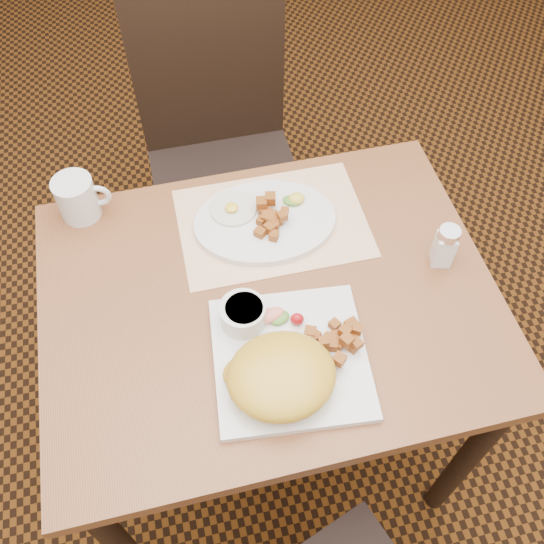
{
  "coord_description": "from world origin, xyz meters",
  "views": [
    {
      "loc": [
        -0.15,
        -0.63,
        1.76
      ],
      "look_at": [
        0.01,
        0.01,
        0.82
      ],
      "focal_mm": 40.0,
      "sensor_mm": 36.0,
      "label": 1
    }
  ],
  "objects_px": {
    "plate_square": "(290,358)",
    "coffee_mug": "(78,198)",
    "table": "(270,323)",
    "plate_oval": "(265,222)",
    "chair_far": "(221,145)",
    "salt_shaker": "(445,246)"
  },
  "relations": [
    {
      "from": "plate_square",
      "to": "chair_far",
      "type": "bearing_deg",
      "value": 89.45
    },
    {
      "from": "salt_shaker",
      "to": "plate_square",
      "type": "bearing_deg",
      "value": -157.37
    },
    {
      "from": "chair_far",
      "to": "plate_oval",
      "type": "bearing_deg",
      "value": 92.59
    },
    {
      "from": "plate_square",
      "to": "salt_shaker",
      "type": "height_order",
      "value": "salt_shaker"
    },
    {
      "from": "plate_square",
      "to": "coffee_mug",
      "type": "distance_m",
      "value": 0.57
    },
    {
      "from": "table",
      "to": "coffee_mug",
      "type": "distance_m",
      "value": 0.49
    },
    {
      "from": "table",
      "to": "plate_oval",
      "type": "xyz_separation_m",
      "value": [
        0.03,
        0.18,
        0.12
      ]
    },
    {
      "from": "table",
      "to": "coffee_mug",
      "type": "bearing_deg",
      "value": 138.7
    },
    {
      "from": "table",
      "to": "plate_square",
      "type": "xyz_separation_m",
      "value": [
        0.0,
        -0.15,
        0.12
      ]
    },
    {
      "from": "salt_shaker",
      "to": "table",
      "type": "bearing_deg",
      "value": -179.87
    },
    {
      "from": "plate_oval",
      "to": "chair_far",
      "type": "bearing_deg",
      "value": 92.39
    },
    {
      "from": "chair_far",
      "to": "plate_square",
      "type": "bearing_deg",
      "value": 89.65
    },
    {
      "from": "chair_far",
      "to": "plate_square",
      "type": "height_order",
      "value": "chair_far"
    },
    {
      "from": "plate_square",
      "to": "salt_shaker",
      "type": "bearing_deg",
      "value": 22.63
    },
    {
      "from": "table",
      "to": "chair_far",
      "type": "relative_size",
      "value": 0.93
    },
    {
      "from": "plate_square",
      "to": "coffee_mug",
      "type": "height_order",
      "value": "coffee_mug"
    },
    {
      "from": "chair_far",
      "to": "coffee_mug",
      "type": "xyz_separation_m",
      "value": [
        -0.36,
        -0.36,
        0.26
      ]
    },
    {
      "from": "coffee_mug",
      "to": "table",
      "type": "bearing_deg",
      "value": -41.3
    },
    {
      "from": "plate_oval",
      "to": "plate_square",
      "type": "bearing_deg",
      "value": -94.93
    },
    {
      "from": "coffee_mug",
      "to": "plate_square",
      "type": "bearing_deg",
      "value": -52.19
    },
    {
      "from": "table",
      "to": "chair_far",
      "type": "height_order",
      "value": "chair_far"
    },
    {
      "from": "chair_far",
      "to": "plate_oval",
      "type": "distance_m",
      "value": 0.54
    }
  ]
}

